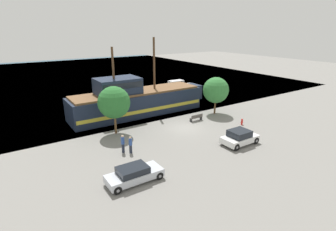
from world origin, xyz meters
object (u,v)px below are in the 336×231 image
(fire_hydrant, at_px, (242,122))
(bench_promenade_east, at_px, (196,118))
(parked_car_curb_mid, at_px, (134,174))
(pirate_ship, at_px, (136,100))
(pedestrian_walking_near, at_px, (123,144))
(pedestrian_walking_far, at_px, (131,145))
(moored_boat_dockside, at_px, (178,86))
(parked_car_curb_front, at_px, (240,137))

(fire_hydrant, bearing_deg, bench_promenade_east, 131.80)
(parked_car_curb_mid, distance_m, bench_promenade_east, 15.24)
(pirate_ship, xyz_separation_m, parked_car_curb_mid, (-7.78, -14.94, -1.31))
(pirate_ship, bearing_deg, fire_hydrant, -51.12)
(fire_hydrant, bearing_deg, pedestrian_walking_near, 176.17)
(parked_car_curb_mid, distance_m, pedestrian_walking_far, 4.97)
(moored_boat_dockside, distance_m, fire_hydrant, 20.87)
(pirate_ship, bearing_deg, moored_boat_dockside, 34.65)
(pirate_ship, relative_size, pedestrian_walking_far, 11.68)
(moored_boat_dockside, distance_m, pedestrian_walking_far, 27.77)
(pedestrian_walking_near, bearing_deg, pedestrian_walking_far, -42.96)
(fire_hydrant, bearing_deg, parked_car_curb_mid, -166.19)
(pirate_ship, xyz_separation_m, parked_car_curb_front, (4.18, -14.59, -1.22))
(pedestrian_walking_near, height_order, pedestrian_walking_far, pedestrian_walking_near)
(parked_car_curb_mid, height_order, pedestrian_walking_far, pedestrian_walking_far)
(pirate_ship, distance_m, moored_boat_dockside, 16.62)
(pirate_ship, distance_m, parked_car_curb_mid, 16.89)
(pedestrian_walking_near, bearing_deg, pirate_ship, 56.99)
(pedestrian_walking_far, bearing_deg, moored_boat_dockside, 45.42)
(pirate_ship, xyz_separation_m, pedestrian_walking_far, (-5.86, -10.36, -1.12))
(parked_car_curb_mid, relative_size, fire_hydrant, 5.67)
(moored_boat_dockside, bearing_deg, pirate_ship, -145.35)
(fire_hydrant, bearing_deg, pedestrian_walking_far, 178.00)
(fire_hydrant, xyz_separation_m, pedestrian_walking_far, (-14.63, 0.51, 0.43))
(parked_car_curb_mid, height_order, bench_promenade_east, parked_car_curb_mid)
(parked_car_curb_front, distance_m, parked_car_curb_mid, 11.97)
(bench_promenade_east, relative_size, pedestrian_walking_far, 1.06)
(pirate_ship, distance_m, bench_promenade_east, 8.54)
(pirate_ship, height_order, parked_car_curb_front, pirate_ship)
(pedestrian_walking_near, bearing_deg, fire_hydrant, -3.83)
(parked_car_curb_front, distance_m, fire_hydrant, 5.91)
(moored_boat_dockside, bearing_deg, parked_car_curb_front, -111.47)
(fire_hydrant, distance_m, bench_promenade_east, 5.57)
(pedestrian_walking_near, relative_size, pedestrian_walking_far, 1.07)
(parked_car_curb_front, xyz_separation_m, parked_car_curb_mid, (-11.96, -0.34, -0.09))
(pedestrian_walking_far, bearing_deg, bench_promenade_east, 18.46)
(bench_promenade_east, distance_m, pedestrian_walking_far, 11.51)
(parked_car_curb_mid, bearing_deg, pedestrian_walking_near, 74.84)
(parked_car_curb_mid, relative_size, pedestrian_walking_far, 2.61)
(fire_hydrant, bearing_deg, moored_boat_dockside, 76.52)
(parked_car_curb_front, bearing_deg, bench_promenade_east, 83.72)
(fire_hydrant, xyz_separation_m, bench_promenade_east, (-3.71, 4.16, 0.03))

